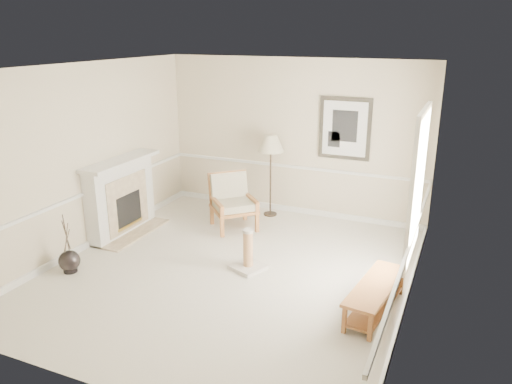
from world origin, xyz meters
TOP-DOWN VIEW (x-y plane):
  - ground at (0.00, 0.00)m, footprint 5.50×5.50m
  - room at (0.14, 0.08)m, footprint 5.04×5.54m
  - fireplace at (-2.34, 0.60)m, footprint 0.64×1.64m
  - floor_vase at (-2.12, -0.95)m, footprint 0.31×0.31m
  - armchair at (-0.74, 1.61)m, footprint 1.05×1.05m
  - floor_lamp at (-0.33, 2.40)m, footprint 0.64×0.64m
  - bench at (2.15, -0.28)m, footprint 0.59×1.40m
  - scratching_post at (0.22, 0.17)m, footprint 0.57×0.57m

SIDE VIEW (x-z plane):
  - ground at x=0.00m, z-range 0.00..0.00m
  - floor_vase at x=-2.12m, z-range -0.29..0.62m
  - scratching_post at x=0.22m, z-range -0.12..0.51m
  - bench at x=2.15m, z-range 0.06..0.45m
  - armchair at x=-0.74m, z-range 0.04..0.99m
  - fireplace at x=-2.34m, z-range -0.01..1.30m
  - floor_lamp at x=-0.33m, z-range 0.57..2.12m
  - room at x=0.14m, z-range 0.41..3.33m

